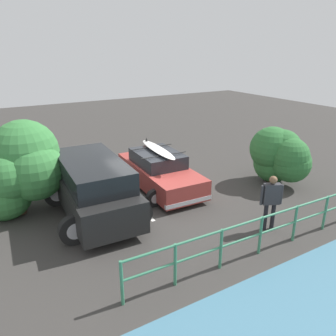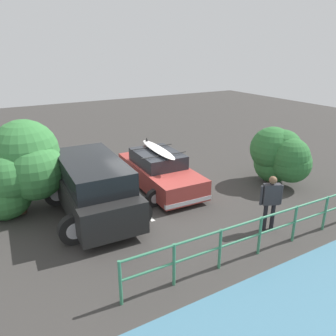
{
  "view_description": "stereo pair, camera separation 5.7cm",
  "coord_description": "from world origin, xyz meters",
  "px_view_note": "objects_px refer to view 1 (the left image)",
  "views": [
    {
      "loc": [
        4.73,
        9.28,
        4.86
      ],
      "look_at": [
        -0.6,
        0.12,
        0.95
      ],
      "focal_mm": 35.0,
      "sensor_mm": 36.0,
      "label": 1
    },
    {
      "loc": [
        4.68,
        9.31,
        4.86
      ],
      "look_at": [
        -0.6,
        0.12,
        0.95
      ],
      "focal_mm": 35.0,
      "sensor_mm": 36.0,
      "label": 2
    }
  ],
  "objects_px": {
    "sedan_car": "(159,171)",
    "bush_near_right": "(15,170)",
    "person_bystander": "(271,198)",
    "bush_near_left": "(280,155)",
    "suv_car": "(93,187)"
  },
  "relations": [
    {
      "from": "sedan_car",
      "to": "bush_near_left",
      "type": "bearing_deg",
      "value": 154.12
    },
    {
      "from": "bush_near_left",
      "to": "suv_car",
      "type": "bearing_deg",
      "value": -8.76
    },
    {
      "from": "sedan_car",
      "to": "bush_near_right",
      "type": "bearing_deg",
      "value": -6.68
    },
    {
      "from": "person_bystander",
      "to": "bush_near_left",
      "type": "bearing_deg",
      "value": -141.24
    },
    {
      "from": "suv_car",
      "to": "bush_near_left",
      "type": "relative_size",
      "value": 1.96
    },
    {
      "from": "suv_car",
      "to": "person_bystander",
      "type": "bearing_deg",
      "value": 140.44
    },
    {
      "from": "bush_near_right",
      "to": "bush_near_left",
      "type": "bearing_deg",
      "value": 164.0
    },
    {
      "from": "bush_near_right",
      "to": "suv_car",
      "type": "bearing_deg",
      "value": 143.15
    },
    {
      "from": "sedan_car",
      "to": "person_bystander",
      "type": "relative_size",
      "value": 2.6
    },
    {
      "from": "suv_car",
      "to": "bush_near_right",
      "type": "bearing_deg",
      "value": -36.85
    },
    {
      "from": "sedan_car",
      "to": "bush_near_right",
      "type": "relative_size",
      "value": 1.44
    },
    {
      "from": "sedan_car",
      "to": "suv_car",
      "type": "xyz_separation_m",
      "value": [
        2.75,
        0.9,
        0.31
      ]
    },
    {
      "from": "sedan_car",
      "to": "suv_car",
      "type": "height_order",
      "value": "suv_car"
    },
    {
      "from": "sedan_car",
      "to": "bush_near_left",
      "type": "relative_size",
      "value": 1.85
    },
    {
      "from": "sedan_car",
      "to": "suv_car",
      "type": "relative_size",
      "value": 0.94
    }
  ]
}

